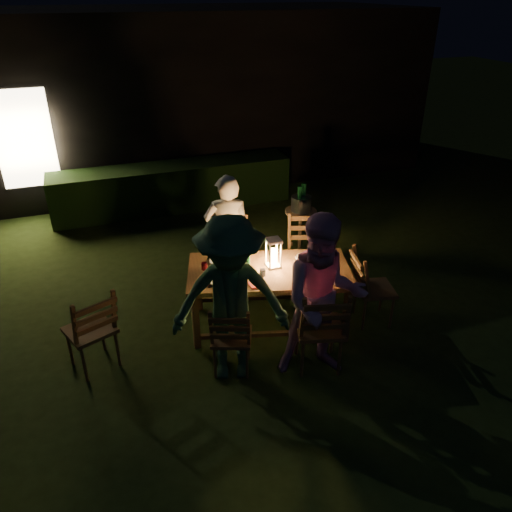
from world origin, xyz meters
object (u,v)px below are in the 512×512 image
object	(u,v)px
bottle_table	(247,259)
side_table	(301,215)
person_house_side	(228,235)
ice_bucket	(301,204)
person_opp_right	(323,299)
chair_far_left	(229,270)
lantern	(273,255)
bottle_bucket_a	(299,202)
chair_far_right	(305,268)
bottle_bucket_b	(303,199)
dining_table	(269,275)
chair_near_left	(232,349)
person_opp_left	(231,301)
chair_near_right	(319,341)
chair_end	(372,300)
chair_spare	(93,343)

from	to	relation	value
bottle_table	side_table	size ratio (longest dim) A/B	0.44
person_house_side	side_table	distance (m)	1.57
side_table	ice_bucket	bearing A→B (deg)	180.00
person_opp_right	side_table	size ratio (longest dim) A/B	2.77
chair_far_left	ice_bucket	xyz separation A→B (m)	(1.36, 0.81, 0.43)
lantern	chair_far_left	bearing A→B (deg)	109.02
chair_far_left	side_table	xyz separation A→B (m)	(1.36, 0.81, 0.25)
ice_bucket	bottle_bucket_a	xyz separation A→B (m)	(-0.05, -0.04, 0.05)
chair_far_right	bottle_table	size ratio (longest dim) A/B	3.66
chair_far_right	bottle_bucket_b	distance (m)	1.30
dining_table	person_opp_right	bearing A→B (deg)	-61.24
person_house_side	ice_bucket	distance (m)	1.55
bottle_table	bottle_bucket_a	size ratio (longest dim) A/B	0.88
chair_near_left	ice_bucket	bearing A→B (deg)	73.57
chair_far_left	person_opp_left	size ratio (longest dim) A/B	0.58
chair_far_right	person_opp_right	size ratio (longest dim) A/B	0.58
person_house_side	person_opp_right	size ratio (longest dim) A/B	0.91
chair_near_right	lantern	xyz separation A→B (m)	(-0.17, 0.90, 0.60)
dining_table	chair_far_left	distance (m)	0.96
chair_near_left	bottle_bucket_a	size ratio (longest dim) A/B	2.81
bottle_bucket_a	bottle_bucket_b	xyz separation A→B (m)	(0.10, 0.08, 0.00)
bottle_bucket_a	dining_table	bearing A→B (deg)	-123.75
chair_near_left	bottle_bucket_a	world-z (taller)	bottle_bucket_a
chair_far_left	bottle_table	world-z (taller)	chair_far_left
chair_far_left	chair_end	distance (m)	1.85
chair_near_left	chair_far_left	size ratio (longest dim) A/B	0.86
ice_bucket	bottle_bucket_a	size ratio (longest dim) A/B	0.94
chair_far_left	person_house_side	distance (m)	0.49
side_table	ice_bucket	distance (m)	0.19
chair_spare	ice_bucket	size ratio (longest dim) A/B	3.36
chair_spare	lantern	distance (m)	2.14
dining_table	bottle_bucket_a	size ratio (longest dim) A/B	6.25
bottle_bucket_b	chair_near_right	bearing A→B (deg)	-110.50
chair_far_right	side_table	bearing A→B (deg)	-92.94
chair_end	person_opp_right	xyz separation A→B (m)	(-0.97, -0.58, 0.59)
chair_near_right	side_table	bearing A→B (deg)	85.56
person_house_side	ice_bucket	world-z (taller)	person_house_side
side_table	bottle_bucket_b	bearing A→B (deg)	38.66
chair_end	person_opp_right	size ratio (longest dim) A/B	0.55
person_opp_left	bottle_table	xyz separation A→B (m)	(0.41, 0.74, 0.01)
chair_far_left	bottle_bucket_b	size ratio (longest dim) A/B	3.26
chair_far_right	chair_end	xyz separation A→B (m)	(0.45, -0.93, -0.02)
chair_far_left	person_house_side	xyz separation A→B (m)	(0.01, 0.05, 0.48)
chair_near_right	lantern	bearing A→B (deg)	115.76
dining_table	chair_far_left	bearing A→B (deg)	120.09
bottle_bucket_b	ice_bucket	bearing A→B (deg)	-141.34
chair_spare	bottle_bucket_a	distance (m)	3.55
dining_table	person_opp_right	xyz separation A→B (m)	(0.21, -0.91, 0.20)
lantern	person_opp_left	bearing A→B (deg)	-135.43
chair_near_left	chair_far_left	world-z (taller)	chair_far_left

